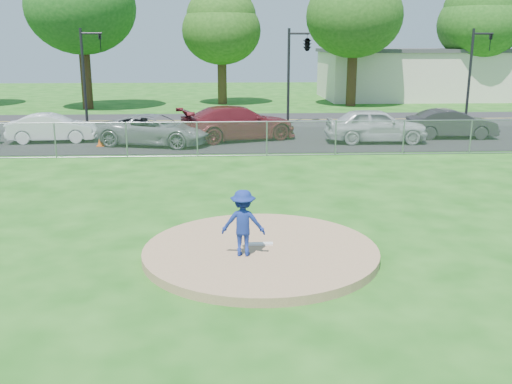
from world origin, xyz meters
TOP-DOWN VIEW (x-y plane):
  - ground at (0.00, 10.00)m, footprint 120.00×120.00m
  - pitchers_mound at (0.00, 0.00)m, footprint 5.40×5.40m
  - pitching_rubber at (0.00, 0.20)m, footprint 0.60×0.15m
  - chain_link_fence at (0.00, 12.00)m, footprint 40.00×0.06m
  - parking_lot at (0.00, 16.50)m, footprint 50.00×8.00m
  - street at (0.00, 24.00)m, footprint 60.00×7.00m
  - commercial_building at (16.00, 38.00)m, footprint 16.40×9.40m
  - tree_center at (-1.00, 34.00)m, footprint 6.16×6.16m
  - tree_right at (9.00, 32.00)m, footprint 7.28×7.28m
  - tree_far_right at (20.00, 35.00)m, footprint 6.72×6.72m
  - traffic_signal_left at (-8.76, 22.00)m, footprint 1.28×0.20m
  - traffic_signal_center at (3.97, 22.00)m, footprint 1.42×2.48m
  - traffic_signal_right at (14.24, 22.00)m, footprint 1.28×0.20m
  - pitcher at (-0.41, -0.43)m, footprint 1.02×0.66m
  - traffic_cone at (-6.72, 14.83)m, footprint 0.31×0.31m
  - parked_car_white at (-9.33, 16.16)m, footprint 4.34×1.86m
  - parked_car_gray at (-4.15, 15.04)m, footprint 5.68×3.68m
  - parked_car_darkred at (-0.13, 16.28)m, footprint 6.37×4.24m
  - parked_car_pearl at (6.61, 15.22)m, footprint 4.98×2.12m
  - parked_car_charcoal at (10.86, 16.34)m, footprint 4.49×1.69m

SIDE VIEW (x-z plane):
  - ground at x=0.00m, z-range 0.00..0.00m
  - street at x=0.00m, z-range 0.00..0.01m
  - parking_lot at x=0.00m, z-range 0.00..0.01m
  - pitchers_mound at x=0.00m, z-range 0.00..0.20m
  - pitching_rubber at x=0.00m, z-range 0.20..0.24m
  - traffic_cone at x=-6.72m, z-range 0.01..0.62m
  - parked_car_white at x=-9.33m, z-range 0.01..1.40m
  - parked_car_gray at x=-4.15m, z-range 0.01..1.46m
  - parked_car_charcoal at x=10.86m, z-range 0.01..1.47m
  - chain_link_fence at x=0.00m, z-range 0.00..1.50m
  - parked_car_pearl at x=6.61m, z-range 0.01..1.69m
  - parked_car_darkred at x=-0.13m, z-range 0.01..1.73m
  - pitcher at x=-0.41m, z-range 0.20..1.68m
  - commercial_building at x=16.00m, z-range 0.01..4.31m
  - traffic_signal_left at x=-8.76m, z-range 0.56..6.16m
  - traffic_signal_right at x=14.24m, z-range 0.56..6.16m
  - traffic_signal_center at x=3.97m, z-range 1.81..7.41m
  - tree_center at x=-1.00m, z-range 1.55..11.39m
  - tree_far_right at x=20.00m, z-range 1.69..12.43m
  - tree_right at x=9.00m, z-range 1.83..13.47m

